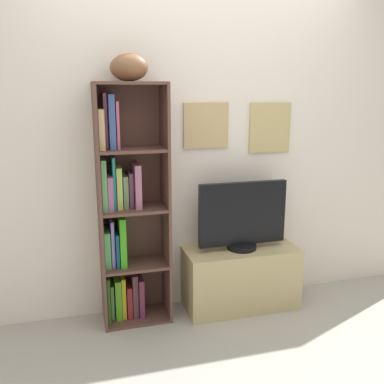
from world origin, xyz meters
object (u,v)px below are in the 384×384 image
(bookshelf, at_px, (125,214))
(football, at_px, (129,67))
(television, at_px, (243,217))
(tv_stand, at_px, (241,278))

(bookshelf, relative_size, football, 6.65)
(bookshelf, xyz_separation_m, football, (0.05, -0.03, 0.99))
(bookshelf, height_order, television, bookshelf)
(football, distance_m, tv_stand, 1.75)
(bookshelf, distance_m, tv_stand, 1.03)
(tv_stand, height_order, television, television)
(football, bearing_deg, television, -2.65)
(tv_stand, bearing_deg, bookshelf, 175.33)
(tv_stand, xyz_separation_m, television, (-0.00, 0.00, 0.49))
(tv_stand, bearing_deg, football, 177.28)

